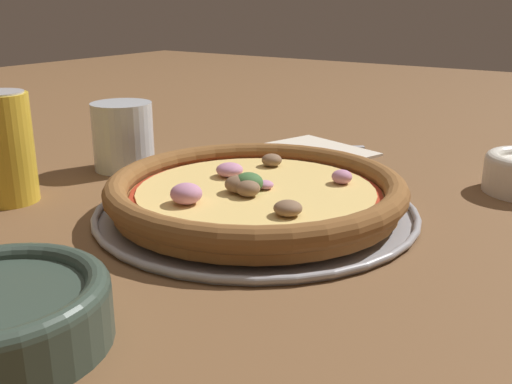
{
  "coord_description": "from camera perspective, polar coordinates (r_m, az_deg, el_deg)",
  "views": [
    {
      "loc": [
        -0.34,
        0.49,
        0.22
      ],
      "look_at": [
        0.0,
        0.0,
        0.03
      ],
      "focal_mm": 42.0,
      "sensor_mm": 36.0,
      "label": 1
    }
  ],
  "objects": [
    {
      "name": "drinking_cup",
      "position": [
        0.82,
        -12.54,
        5.22
      ],
      "size": [
        0.08,
        0.08,
        0.09
      ],
      "color": "silver",
      "rests_on": "ground_plane"
    },
    {
      "name": "pizza",
      "position": [
        0.63,
        -0.02,
        0.08
      ],
      "size": [
        0.32,
        0.32,
        0.04
      ],
      "color": "#A86B33",
      "rests_on": "pizza_tray"
    },
    {
      "name": "napkin",
      "position": [
        0.91,
        6.25,
        4.18
      ],
      "size": [
        0.18,
        0.14,
        0.01
      ],
      "rotation": [
        0.0,
        0.0,
        -0.31
      ],
      "color": "beige",
      "rests_on": "ground_plane"
    },
    {
      "name": "ground_plane",
      "position": [
        0.64,
        0.0,
        -2.17
      ],
      "size": [
        3.0,
        3.0,
        0.0
      ],
      "primitive_type": "plane",
      "color": "brown"
    },
    {
      "name": "fork",
      "position": [
        0.92,
        3.82,
        4.27
      ],
      "size": [
        0.16,
        0.13,
        0.0
      ],
      "rotation": [
        0.0,
        0.0,
        6.95
      ],
      "color": "#B7B7BC",
      "rests_on": "ground_plane"
    },
    {
      "name": "beverage_can",
      "position": [
        0.72,
        -22.95,
        3.87
      ],
      "size": [
        0.07,
        0.07,
        0.12
      ],
      "color": "gold",
      "rests_on": "ground_plane"
    },
    {
      "name": "pizza_tray",
      "position": [
        0.64,
        0.0,
        -1.8
      ],
      "size": [
        0.34,
        0.34,
        0.01
      ],
      "color": "#9E9EA3",
      "rests_on": "ground_plane"
    }
  ]
}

